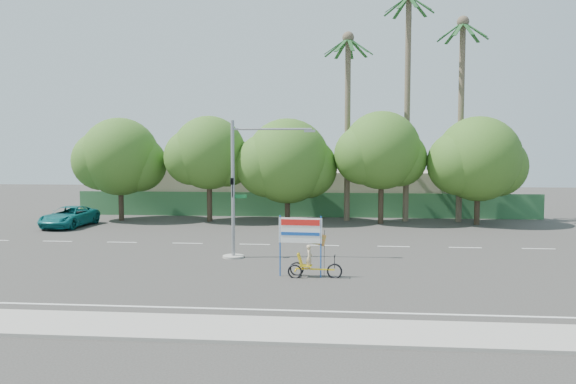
{
  "coord_description": "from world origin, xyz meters",
  "views": [
    {
      "loc": [
        2.86,
        -24.06,
        5.55
      ],
      "look_at": [
        0.45,
        2.57,
        3.5
      ],
      "focal_mm": 35.0,
      "sensor_mm": 36.0,
      "label": 1
    }
  ],
  "objects": [
    {
      "name": "trike_billboard",
      "position": [
        1.48,
        -0.06,
        1.1
      ],
      "size": [
        2.77,
        0.69,
        2.72
      ],
      "rotation": [
        0.0,
        0.0,
        -0.07
      ],
      "color": "black",
      "rests_on": "ground"
    },
    {
      "name": "palm_short",
      "position": [
        3.5,
        19.5,
        8.86
      ],
      "size": [
        3.73,
        3.79,
        14.45
      ],
      "color": "#70604C",
      "rests_on": "ground"
    },
    {
      "name": "palm_tall",
      "position": [
        8.0,
        19.5,
        10.46
      ],
      "size": [
        3.73,
        3.79,
        17.45
      ],
      "color": "#70604C",
      "rests_on": "ground"
    },
    {
      "name": "tree_far_right",
      "position": [
        12.95,
        18.0,
        4.64
      ],
      "size": [
        7.38,
        6.2,
        7.94
      ],
      "color": "#473828",
      "rests_on": "ground"
    },
    {
      "name": "pickup_truck",
      "position": [
        -16.32,
        14.15,
        0.73
      ],
      "size": [
        2.69,
        5.36,
        1.46
      ],
      "primitive_type": "imported",
      "rotation": [
        0.0,
        0.0,
        -0.05
      ],
      "color": "#0F6B6D",
      "rests_on": "ground"
    },
    {
      "name": "palm_mid",
      "position": [
        12.0,
        19.5,
        9.4
      ],
      "size": [
        3.73,
        3.79,
        15.45
      ],
      "color": "#70604C",
      "rests_on": "ground"
    },
    {
      "name": "tree_center",
      "position": [
        -1.05,
        18.0,
        4.47
      ],
      "size": [
        7.62,
        6.4,
        7.85
      ],
      "color": "#473828",
      "rests_on": "ground"
    },
    {
      "name": "ground",
      "position": [
        0.0,
        0.0,
        0.0
      ],
      "size": [
        120.0,
        120.0,
        0.0
      ],
      "primitive_type": "plane",
      "color": "#33302D",
      "rests_on": "ground"
    },
    {
      "name": "building_left",
      "position": [
        -10.0,
        26.0,
        2.0
      ],
      "size": [
        12.0,
        8.0,
        4.0
      ],
      "primitive_type": "cube",
      "color": "#B6A790",
      "rests_on": "ground"
    },
    {
      "name": "tree_left",
      "position": [
        -7.05,
        18.0,
        5.06
      ],
      "size": [
        6.66,
        5.6,
        8.07
      ],
      "color": "#473828",
      "rests_on": "ground"
    },
    {
      "name": "traffic_signal",
      "position": [
        -2.2,
        3.98,
        2.92
      ],
      "size": [
        4.72,
        1.1,
        7.0
      ],
      "color": "gray",
      "rests_on": "ground"
    },
    {
      "name": "sidewalk_near",
      "position": [
        0.0,
        -7.5,
        0.06
      ],
      "size": [
        50.0,
        2.4,
        0.12
      ],
      "primitive_type": "cube",
      "color": "gray",
      "rests_on": "ground"
    },
    {
      "name": "building_right",
      "position": [
        8.0,
        26.0,
        1.8
      ],
      "size": [
        14.0,
        8.0,
        3.6
      ],
      "primitive_type": "cube",
      "color": "#B6A790",
      "rests_on": "ground"
    },
    {
      "name": "tree_right",
      "position": [
        5.95,
        18.0,
        5.24
      ],
      "size": [
        6.9,
        5.8,
        8.36
      ],
      "color": "#473828",
      "rests_on": "ground"
    },
    {
      "name": "tree_far_left",
      "position": [
        -14.05,
        18.0,
        4.76
      ],
      "size": [
        7.14,
        6.0,
        7.96
      ],
      "color": "#473828",
      "rests_on": "ground"
    },
    {
      "name": "fence",
      "position": [
        0.0,
        21.5,
        1.0
      ],
      "size": [
        38.0,
        0.08,
        2.0
      ],
      "primitive_type": "cube",
      "color": "#336B3D",
      "rests_on": "ground"
    }
  ]
}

